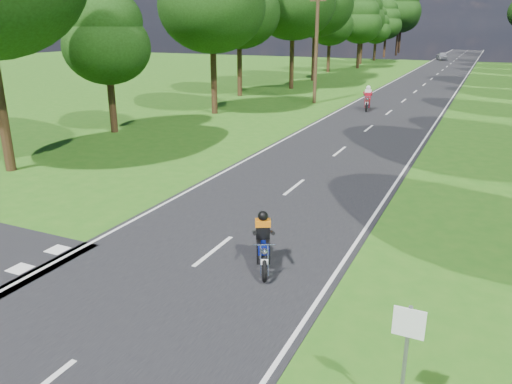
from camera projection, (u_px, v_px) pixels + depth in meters
The scene contains 9 objects.
ground at pixel (170, 286), 11.49m from camera, with size 160.00×160.00×0.00m, color #276116.
main_road at pixel (431, 79), 54.41m from camera, with size 7.00×140.00×0.02m, color black.
road_markings at pixel (428, 80), 52.85m from camera, with size 7.40×140.00×0.01m.
treeline at pixel (462, 1), 59.83m from camera, with size 40.00×115.35×14.78m.
telegraph_pole at pixel (316, 47), 36.63m from camera, with size 1.20×0.26×8.00m.
road_sign at pixel (406, 347), 7.13m from camera, with size 0.45×0.07×2.00m.
rider_near_blue at pixel (263, 241), 12.11m from camera, with size 0.57×1.70×1.41m, color navy, non-canonical shape.
rider_far_red at pixel (368, 98), 34.47m from camera, with size 0.67×2.00×1.66m, color #B0170D, non-canonical shape.
distant_car at pixel (442, 56), 82.10m from camera, with size 1.54×3.83×1.30m, color #A9ABB0.
Camera 1 is at (6.11, -8.40, 5.73)m, focal length 35.00 mm.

